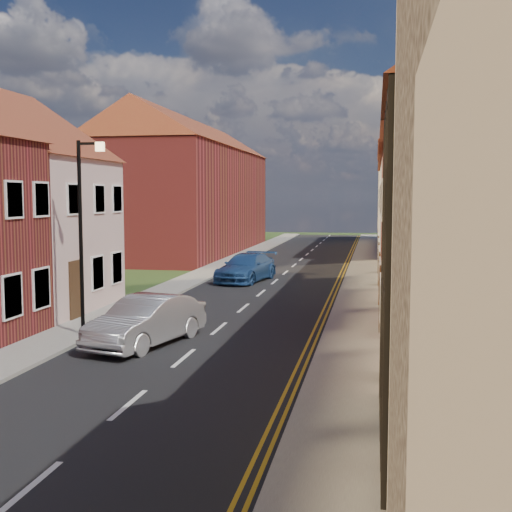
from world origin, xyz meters
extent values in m
cube|color=black|center=(0.00, 30.00, 0.01)|extent=(7.00, 90.00, 0.02)
cube|color=#9B998D|center=(-4.40, 30.00, 0.06)|extent=(1.80, 90.00, 0.12)
cube|color=#9B998D|center=(4.40, 30.00, 0.06)|extent=(1.80, 90.00, 0.12)
cube|color=maroon|center=(9.30, 23.50, 3.00)|extent=(8.00, 5.00, 6.00)
cube|color=#C4A09B|center=(9.30, 28.90, 3.00)|extent=(8.00, 5.80, 6.00)
cube|color=maroon|center=(9.30, 26.60, 8.20)|extent=(0.60, 0.60, 1.60)
cube|color=white|center=(9.30, 34.30, 3.00)|extent=(8.00, 5.00, 6.00)
cube|color=maroon|center=(9.30, 32.40, 8.20)|extent=(0.60, 0.60, 1.60)
cube|color=white|center=(9.30, 39.70, 3.00)|extent=(8.00, 5.80, 6.00)
cube|color=maroon|center=(9.30, 37.40, 8.20)|extent=(0.60, 0.60, 1.60)
cube|color=white|center=(9.30, 55.00, 4.00)|extent=(8.00, 24.00, 8.00)
cube|color=maroon|center=(-9.30, 50.00, 4.00)|extent=(8.00, 24.00, 8.00)
cylinder|color=black|center=(-3.90, 20.00, 3.12)|extent=(0.12, 0.12, 6.00)
cube|color=black|center=(-3.55, 20.00, 6.02)|extent=(0.70, 0.08, 0.08)
cube|color=#FFD899|center=(-3.20, 20.00, 5.92)|extent=(0.25, 0.15, 0.28)
imported|color=#94959B|center=(-1.54, 19.32, 0.73)|extent=(2.62, 4.69, 1.47)
imported|color=navy|center=(-1.50, 34.00, 0.72)|extent=(2.87, 5.24, 1.44)
camera|label=1|loc=(5.09, 1.50, 4.41)|focal=45.00mm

